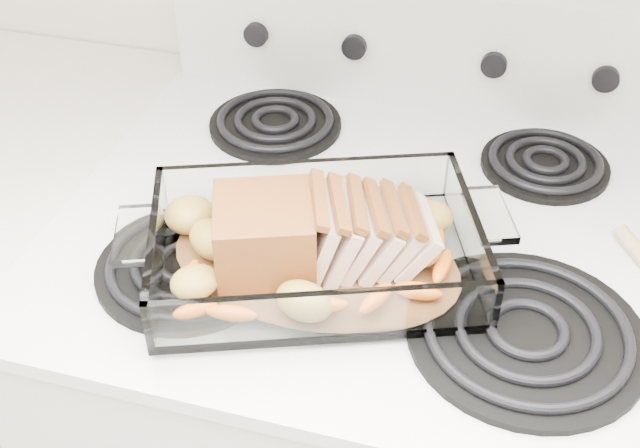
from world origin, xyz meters
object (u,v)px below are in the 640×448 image
(counter_left, at_px, (4,358))
(baking_dish, at_px, (315,255))
(electric_range, at_px, (367,436))
(pork_roast, at_px, (302,232))

(counter_left, xyz_separation_m, baking_dish, (0.62, -0.12, 0.50))
(electric_range, bearing_deg, counter_left, -179.90)
(counter_left, bearing_deg, pork_roast, -11.72)
(electric_range, xyz_separation_m, baking_dish, (-0.05, -0.13, 0.48))
(electric_range, xyz_separation_m, counter_left, (-0.67, -0.00, -0.02))
(baking_dish, xyz_separation_m, pork_roast, (-0.01, 0.00, 0.03))
(baking_dish, bearing_deg, counter_left, 147.77)
(electric_range, height_order, pork_roast, electric_range)
(counter_left, bearing_deg, electric_range, 0.10)
(baking_dish, bearing_deg, electric_range, 48.04)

